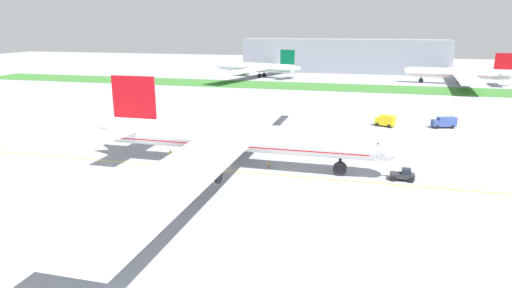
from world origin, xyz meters
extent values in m
plane|color=#9399A0|center=(0.00, 0.00, 0.00)|extent=(600.00, 600.00, 0.00)
cube|color=yellow|center=(0.00, -1.52, 0.00)|extent=(280.00, 0.36, 0.01)
cube|color=#38722D|center=(0.00, 115.00, 0.05)|extent=(320.00, 24.00, 0.10)
cylinder|color=white|center=(2.34, 1.28, 5.70)|extent=(49.49, 5.38, 5.06)
cube|color=#B20C14|center=(2.34, 1.28, 4.81)|extent=(47.51, 4.96, 0.61)
sphere|color=white|center=(28.46, 1.12, 5.70)|extent=(4.81, 4.81, 4.81)
cone|color=white|center=(-24.66, 1.45, 6.08)|extent=(5.60, 4.34, 4.30)
cube|color=#B20C14|center=(-18.43, 1.41, 12.28)|extent=(8.91, 0.56, 8.10)
cube|color=white|center=(-19.39, 6.48, 6.46)|extent=(5.49, 8.14, 0.35)
cube|color=white|center=(-19.45, -3.64, 6.46)|extent=(5.49, 8.14, 0.35)
cube|color=white|center=(0.03, 26.09, 5.06)|extent=(11.16, 44.58, 0.41)
cube|color=white|center=(-0.29, -23.49, 5.06)|extent=(11.16, 44.58, 0.41)
cylinder|color=#B7BABF|center=(1.45, 16.06, 3.53)|extent=(4.83, 2.82, 2.79)
cylinder|color=black|center=(3.85, 16.05, 3.53)|extent=(0.44, 2.93, 2.92)
cylinder|color=#B7BABF|center=(1.26, -13.48, 3.53)|extent=(4.83, 2.82, 2.79)
cylinder|color=black|center=(3.67, -13.50, 3.53)|extent=(0.44, 2.93, 2.92)
cylinder|color=black|center=(21.14, 1.16, 2.18)|extent=(0.53, 0.53, 1.96)
cylinder|color=black|center=(21.14, 1.16, 1.20)|extent=(2.41, 1.10, 2.41)
cylinder|color=black|center=(-1.60, 3.97, 2.18)|extent=(0.53, 0.53, 1.96)
cylinder|color=black|center=(-1.60, 3.97, 1.20)|extent=(2.41, 1.10, 2.41)
cylinder|color=black|center=(-1.63, -1.35, 2.18)|extent=(0.53, 0.53, 1.96)
cylinder|color=black|center=(-1.63, -1.35, 1.20)|extent=(2.41, 1.10, 2.41)
cube|color=black|center=(27.70, 1.12, 6.33)|extent=(1.80, 3.81, 0.91)
sphere|color=black|center=(-16.43, 3.88, 6.15)|extent=(0.35, 0.35, 0.35)
sphere|color=black|center=(-13.54, 3.86, 6.15)|extent=(0.35, 0.35, 0.35)
sphere|color=black|center=(-10.65, 3.85, 6.15)|extent=(0.35, 0.35, 0.35)
sphere|color=black|center=(-7.76, 3.83, 6.15)|extent=(0.35, 0.35, 0.35)
sphere|color=black|center=(-4.87, 3.81, 6.15)|extent=(0.35, 0.35, 0.35)
sphere|color=black|center=(-1.98, 3.79, 6.15)|extent=(0.35, 0.35, 0.35)
sphere|color=black|center=(0.91, 3.77, 6.15)|extent=(0.35, 0.35, 0.35)
sphere|color=black|center=(3.80, 3.76, 6.15)|extent=(0.35, 0.35, 0.35)
sphere|color=black|center=(6.70, 3.74, 6.15)|extent=(0.35, 0.35, 0.35)
sphere|color=black|center=(9.59, 3.72, 6.15)|extent=(0.35, 0.35, 0.35)
sphere|color=black|center=(12.48, 3.70, 6.15)|extent=(0.35, 0.35, 0.35)
sphere|color=black|center=(15.37, 3.68, 6.15)|extent=(0.35, 0.35, 0.35)
sphere|color=black|center=(18.26, 3.66, 6.15)|extent=(0.35, 0.35, 0.35)
sphere|color=black|center=(21.15, 3.65, 6.15)|extent=(0.35, 0.35, 0.35)
cube|color=#26262B|center=(31.66, 1.10, 0.83)|extent=(4.00, 1.98, 0.76)
cube|color=black|center=(32.26, 1.09, 1.66)|extent=(1.45, 1.50, 0.90)
cylinder|color=black|center=(28.77, 1.12, 0.60)|extent=(1.80, 0.13, 0.12)
cylinder|color=black|center=(30.26, 0.13, 0.45)|extent=(0.90, 0.36, 0.90)
cylinder|color=black|center=(30.27, 2.09, 0.45)|extent=(0.90, 0.36, 0.90)
cylinder|color=black|center=(33.06, 0.11, 0.45)|extent=(0.90, 0.36, 0.90)
cylinder|color=black|center=(33.07, 2.07, 0.45)|extent=(0.90, 0.36, 0.90)
cylinder|color=black|center=(-12.14, 2.90, 0.42)|extent=(0.12, 0.12, 0.84)
cylinder|color=#BFE519|center=(-12.20, 2.77, 1.11)|extent=(0.10, 0.10, 0.54)
cylinder|color=black|center=(-12.05, 3.08, 0.42)|extent=(0.12, 0.12, 0.84)
cylinder|color=#BFE519|center=(-11.99, 3.21, 1.11)|extent=(0.10, 0.10, 0.54)
cube|color=#BFE519|center=(-12.10, 2.99, 1.14)|extent=(0.41, 0.50, 0.59)
sphere|color=#8C6647|center=(-12.10, 2.99, 1.56)|extent=(0.23, 0.23, 0.23)
cylinder|color=black|center=(-1.90, -28.22, 0.43)|extent=(0.13, 0.13, 0.87)
cylinder|color=#BFE519|center=(-1.86, -28.07, 1.15)|extent=(0.10, 0.10, 0.55)
cylinder|color=black|center=(-1.97, -28.41, 0.43)|extent=(0.13, 0.13, 0.87)
cylinder|color=#BFE519|center=(-2.01, -28.56, 1.15)|extent=(0.10, 0.10, 0.55)
cube|color=#BFE519|center=(-1.94, -28.32, 1.18)|extent=(0.38, 0.51, 0.62)
sphere|color=brown|center=(-1.94, -28.32, 1.61)|extent=(0.24, 0.24, 0.24)
cylinder|color=black|center=(8.18, 1.58, 0.39)|extent=(0.11, 0.11, 0.78)
cylinder|color=orange|center=(8.22, 1.45, 1.03)|extent=(0.09, 0.09, 0.50)
cylinder|color=black|center=(8.13, 1.76, 0.39)|extent=(0.11, 0.11, 0.78)
cylinder|color=orange|center=(8.09, 1.89, 1.03)|extent=(0.09, 0.09, 0.50)
cube|color=orange|center=(8.15, 1.67, 1.06)|extent=(0.34, 0.46, 0.55)
sphere|color=brown|center=(8.15, 1.67, 1.45)|extent=(0.21, 0.21, 0.21)
cube|color=yellow|center=(30.43, 42.99, 1.71)|extent=(4.24, 3.49, 2.53)
cube|color=yellow|center=(28.28, 43.90, 1.32)|extent=(2.15, 2.53, 1.75)
cube|color=#263347|center=(27.67, 44.15, 1.67)|extent=(0.81, 1.76, 0.77)
cylinder|color=black|center=(27.84, 42.87, 0.45)|extent=(0.95, 0.63, 0.90)
cylinder|color=black|center=(28.72, 44.93, 0.45)|extent=(0.95, 0.63, 0.90)
cylinder|color=black|center=(30.83, 41.60, 0.45)|extent=(0.95, 0.63, 0.90)
cylinder|color=black|center=(31.71, 43.66, 0.45)|extent=(0.95, 0.63, 0.90)
cube|color=white|center=(-39.51, 28.17, 1.54)|extent=(4.09, 3.24, 2.18)
cube|color=white|center=(-37.38, 29.02, 1.40)|extent=(2.03, 2.35, 1.91)
cube|color=#263347|center=(-36.78, 29.26, 1.79)|extent=(0.71, 1.64, 0.84)
cylinder|color=black|center=(-37.77, 29.97, 0.45)|extent=(0.95, 0.61, 0.90)
cylinder|color=black|center=(-37.00, 28.06, 0.45)|extent=(0.95, 0.61, 0.90)
cylinder|color=black|center=(-40.72, 28.80, 0.45)|extent=(0.95, 0.61, 0.90)
cylinder|color=black|center=(-39.96, 26.88, 0.45)|extent=(0.95, 0.61, 0.90)
cube|color=#33478C|center=(45.16, 45.44, 1.61)|extent=(4.91, 3.34, 2.32)
cube|color=#33478C|center=(42.42, 44.58, 1.29)|extent=(2.27, 2.44, 1.68)
cube|color=#263347|center=(41.64, 44.34, 1.63)|extent=(0.60, 1.71, 0.74)
cylinder|color=black|center=(42.73, 43.58, 0.45)|extent=(0.95, 0.55, 0.90)
cylinder|color=black|center=(42.11, 45.59, 0.45)|extent=(0.95, 0.55, 0.90)
cylinder|color=black|center=(46.54, 44.77, 0.45)|extent=(0.95, 0.55, 0.90)
cylinder|color=black|center=(45.92, 46.77, 0.45)|extent=(0.95, 0.55, 0.90)
cylinder|color=white|center=(-30.45, 143.42, 4.91)|extent=(41.23, 16.07, 4.36)
cube|color=#055938|center=(-30.45, 143.42, 4.14)|extent=(39.53, 15.26, 0.52)
sphere|color=white|center=(-51.59, 149.71, 4.91)|extent=(4.14, 4.14, 4.14)
cone|color=white|center=(-8.57, 136.92, 5.23)|extent=(5.65, 4.92, 3.71)
cube|color=#055938|center=(-13.65, 138.43, 10.57)|extent=(7.32, 2.56, 6.98)
cube|color=white|center=(-14.09, 134.01, 5.56)|extent=(6.39, 8.00, 0.31)
cube|color=white|center=(-11.61, 142.37, 5.56)|extent=(6.39, 8.00, 0.31)
cube|color=white|center=(-34.42, 122.75, 4.36)|extent=(19.50, 38.61, 0.35)
cube|color=white|center=(-22.47, 162.91, 4.36)|extent=(19.50, 38.61, 0.35)
cylinder|color=#B7BABF|center=(-33.21, 131.20, 3.04)|extent=(4.65, 3.48, 2.40)
cylinder|color=black|center=(-35.20, 131.79, 3.04)|extent=(1.06, 2.52, 2.52)
cylinder|color=#B7BABF|center=(-26.08, 155.17, 3.04)|extent=(4.65, 3.48, 2.40)
cylinder|color=black|center=(-28.07, 155.76, 3.04)|extent=(1.06, 2.52, 2.52)
cylinder|color=black|center=(-45.64, 147.94, 1.88)|extent=(0.46, 0.46, 1.69)
cylinder|color=black|center=(-45.64, 147.94, 1.04)|extent=(2.25, 1.48, 2.07)
cylinder|color=black|center=(-27.90, 140.28, 1.88)|extent=(0.46, 0.46, 1.69)
cylinder|color=black|center=(-27.90, 140.28, 1.04)|extent=(2.25, 1.48, 2.07)
cylinder|color=black|center=(-26.59, 144.67, 1.88)|extent=(0.46, 0.46, 1.69)
cylinder|color=black|center=(-26.59, 144.67, 1.04)|extent=(2.25, 1.48, 2.07)
cylinder|color=white|center=(63.43, 138.45, 4.89)|extent=(40.91, 7.78, 4.34)
cube|color=#B20C14|center=(63.43, 138.45, 4.13)|extent=(39.26, 7.29, 0.52)
sphere|color=white|center=(41.97, 140.28, 4.89)|extent=(4.13, 4.13, 4.13)
cube|color=#B20C14|center=(80.46, 137.00, 10.53)|extent=(7.33, 1.05, 6.95)
cube|color=white|center=(80.90, 132.61, 5.54)|extent=(5.05, 7.30, 0.30)
cube|color=white|center=(81.64, 141.26, 5.54)|extent=(5.05, 7.30, 0.30)
cube|color=white|center=(63.72, 117.87, 4.34)|extent=(12.02, 37.25, 0.35)
cube|color=white|center=(67.20, 158.69, 4.34)|extent=(12.02, 37.25, 0.35)
cylinder|color=#B7BABF|center=(63.21, 126.18, 3.03)|extent=(4.31, 2.73, 2.39)
cylinder|color=black|center=(61.15, 126.36, 3.03)|extent=(0.57, 2.53, 2.51)
cylinder|color=#B7BABF|center=(65.28, 150.58, 3.03)|extent=(4.31, 2.73, 2.39)
cylinder|color=black|center=(63.23, 150.76, 3.03)|extent=(0.57, 2.53, 2.51)
cylinder|color=black|center=(48.03, 139.76, 1.87)|extent=(0.45, 0.45, 1.68)
cylinder|color=black|center=(48.03, 139.76, 1.03)|extent=(2.13, 1.10, 2.06)
cylinder|color=black|center=(66.48, 135.90, 1.87)|extent=(0.45, 0.45, 1.68)
cylinder|color=black|center=(66.48, 135.90, 1.03)|extent=(2.13, 1.10, 2.06)
cylinder|color=black|center=(66.87, 140.45, 1.87)|extent=(0.45, 0.45, 1.68)
cylinder|color=black|center=(66.87, 140.45, 1.03)|extent=(2.13, 1.10, 2.06)
cube|color=gray|center=(10.41, 178.98, 9.00)|extent=(110.33, 20.00, 18.00)
camera|label=1|loc=(25.13, -74.23, 25.79)|focal=31.02mm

